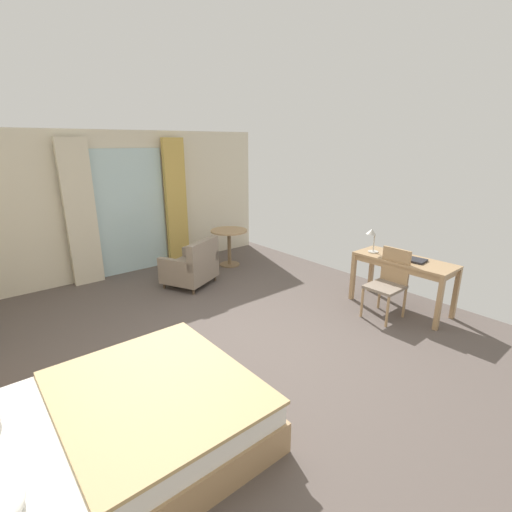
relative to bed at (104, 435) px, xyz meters
name	(u,v)px	position (x,y,z in m)	size (l,w,h in m)	color
ground	(243,354)	(1.79, 0.59, -0.31)	(6.33, 7.81, 0.10)	#564C47
wall_back	(119,204)	(1.79, 4.23, 1.02)	(5.93, 0.12, 2.56)	beige
balcony_glass_door	(130,212)	(1.96, 4.15, 0.87)	(1.32, 0.02, 2.25)	silver
curtain_panel_left	(81,214)	(1.08, 4.05, 0.96)	(0.48, 0.10, 2.44)	beige
curtain_panel_right	(176,203)	(2.84, 4.05, 0.96)	(0.42, 0.10, 2.44)	tan
bed	(104,435)	(0.00, 0.00, 0.00)	(2.24, 1.70, 0.99)	tan
writing_desk	(404,265)	(4.27, 0.03, 0.41)	(0.58, 1.38, 0.77)	tan
desk_chair	(389,280)	(3.91, 0.02, 0.27)	(0.48, 0.43, 0.96)	gray
desk_lamp	(372,235)	(4.16, 0.52, 0.78)	(0.21, 0.18, 0.38)	#B7B2A8
closed_book	(415,260)	(4.28, -0.12, 0.52)	(0.24, 0.29, 0.03)	#232328
armchair_by_window	(192,267)	(2.40, 2.79, 0.07)	(1.02, 0.98, 0.82)	gray
round_cafe_table	(229,239)	(3.52, 3.26, 0.28)	(0.72, 0.72, 0.72)	tan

